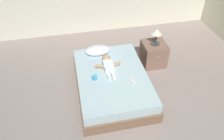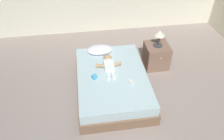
% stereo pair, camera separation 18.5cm
% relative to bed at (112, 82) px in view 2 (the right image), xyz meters
% --- Properties ---
extents(ground_plane, '(8.00, 8.00, 0.00)m').
position_rel_bed_xyz_m(ground_plane, '(0.06, -0.76, -0.19)').
color(ground_plane, gray).
extents(bed, '(1.26, 1.80, 0.38)m').
position_rel_bed_xyz_m(bed, '(0.00, 0.00, 0.00)').
color(bed, brown).
rests_on(bed, ground_plane).
extents(pillow, '(0.50, 0.30, 0.15)m').
position_rel_bed_xyz_m(pillow, '(-0.14, 0.67, 0.27)').
color(pillow, white).
rests_on(pillow, bed).
extents(baby, '(0.47, 0.59, 0.16)m').
position_rel_bed_xyz_m(baby, '(-0.03, 0.20, 0.26)').
color(baby, white).
rests_on(baby, bed).
extents(toothbrush, '(0.06, 0.13, 0.02)m').
position_rel_bed_xyz_m(toothbrush, '(0.21, 0.28, 0.20)').
color(toothbrush, purple).
rests_on(toothbrush, bed).
extents(nightstand, '(0.46, 0.49, 0.50)m').
position_rel_bed_xyz_m(nightstand, '(1.00, 0.59, 0.06)').
color(nightstand, '#7C5B4C').
rests_on(nightstand, ground_plane).
extents(lamp, '(0.21, 0.21, 0.33)m').
position_rel_bed_xyz_m(lamp, '(1.00, 0.59, 0.55)').
color(lamp, '#333338').
rests_on(lamp, nightstand).
extents(toy_block, '(0.10, 0.10, 0.07)m').
position_rel_bed_xyz_m(toy_block, '(-0.31, -0.06, 0.23)').
color(toy_block, '#40A3D7').
rests_on(toy_block, bed).
extents(baby_bottle, '(0.08, 0.10, 0.07)m').
position_rel_bed_xyz_m(baby_bottle, '(0.28, -0.27, 0.22)').
color(baby_bottle, white).
rests_on(baby_bottle, bed).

